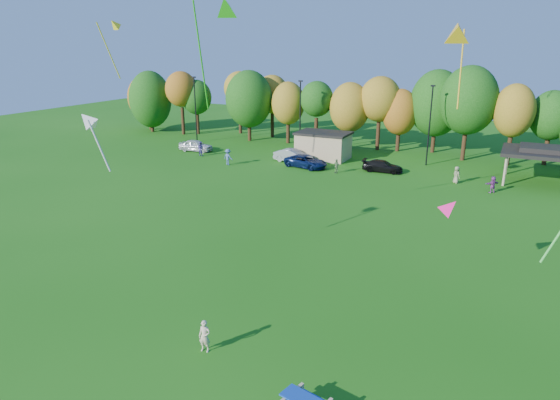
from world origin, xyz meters
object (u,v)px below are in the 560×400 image
at_px(car_a, 196,145).
at_px(car_c, 306,161).
at_px(kite_flyer, 205,336).
at_px(car_d, 382,166).
at_px(car_b, 293,156).

relative_size(car_a, car_c, 0.89).
bearing_deg(car_c, kite_flyer, -151.79).
relative_size(kite_flyer, car_d, 0.35).
distance_m(car_a, car_c, 16.50).
relative_size(car_a, car_b, 0.96).
distance_m(kite_flyer, car_c, 35.86).
height_order(kite_flyer, car_a, kite_flyer).
bearing_deg(kite_flyer, car_a, 117.31).
relative_size(car_a, car_d, 1.01).
bearing_deg(car_d, car_c, 100.03).
distance_m(car_b, car_d, 10.74).
bearing_deg(car_c, car_d, -64.90).
bearing_deg(car_b, kite_flyer, -156.95).
bearing_deg(car_b, car_c, -121.77).
distance_m(car_a, car_d, 24.71).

